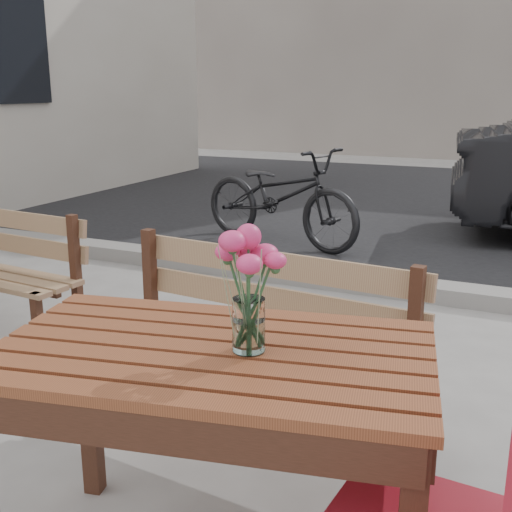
% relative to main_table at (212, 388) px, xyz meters
% --- Properties ---
extents(street, '(30.00, 8.12, 0.12)m').
position_rel_main_table_xyz_m(street, '(-0.16, 5.13, -0.62)').
color(street, black).
rests_on(street, ground).
extents(main_table, '(1.38, 0.97, 0.78)m').
position_rel_main_table_xyz_m(main_table, '(0.00, 0.00, 0.00)').
color(main_table, brown).
rests_on(main_table, ground).
extents(main_bench, '(1.44, 0.54, 0.88)m').
position_rel_main_table_xyz_m(main_bench, '(-0.22, 0.83, -0.12)').
color(main_bench, '#90664A').
rests_on(main_bench, ground).
extents(main_vase, '(0.20, 0.20, 0.37)m').
position_rel_main_table_xyz_m(main_vase, '(0.11, 0.02, 0.36)').
color(main_vase, white).
rests_on(main_vase, main_table).
extents(bicycle, '(1.93, 1.10, 0.96)m').
position_rel_main_table_xyz_m(bicycle, '(-1.50, 4.18, -0.17)').
color(bicycle, black).
rests_on(bicycle, ground).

